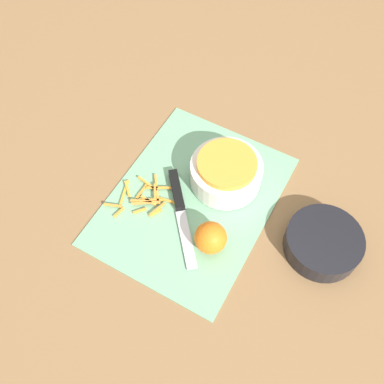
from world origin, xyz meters
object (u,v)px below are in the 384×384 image
bowl_speckled (226,172)px  knife (178,201)px  bowl_dark (323,243)px  orange_left (211,238)px

bowl_speckled → knife: 0.12m
bowl_dark → orange_left: bearing=-61.6°
bowl_dark → orange_left: 0.23m
knife → bowl_speckled: bearing=107.7°
bowl_speckled → bowl_dark: (0.05, 0.25, -0.02)m
knife → orange_left: orange_left is taller
bowl_speckled → orange_left: size_ratio=2.37×
knife → orange_left: size_ratio=2.89×
bowl_speckled → knife: bearing=-32.0°
orange_left → bowl_speckled: bearing=-164.0°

